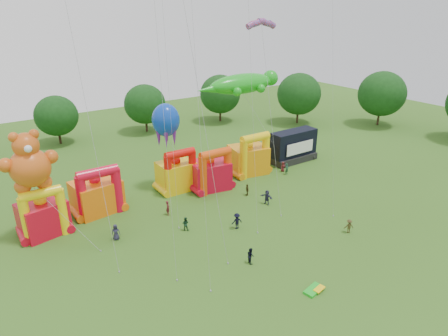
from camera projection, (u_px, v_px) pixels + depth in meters
ground at (331, 307)px, 34.30m from camera, size 160.00×160.00×0.00m
tree_ring at (323, 246)px, 31.78m from camera, size 125.52×127.65×12.07m
bouncy_castle_0 at (43, 216)px, 44.43m from camera, size 5.41×4.67×6.03m
bouncy_castle_1 at (97, 194)px, 49.32m from camera, size 6.01×5.07×6.32m
bouncy_castle_2 at (177, 174)px, 55.23m from camera, size 4.77×3.84×6.25m
bouncy_castle_3 at (211, 173)px, 55.64m from camera, size 5.79×4.94×6.18m
bouncy_castle_4 at (249, 158)px, 60.78m from camera, size 6.08×5.23×6.62m
stage_trailer at (293, 147)px, 65.47m from camera, size 8.18×3.22×5.23m
teddy_bear_kite at (54, 200)px, 42.04m from camera, size 7.36×8.85×12.41m
gecko_kite at (258, 116)px, 62.36m from camera, size 15.04×9.32×14.48m
octopus_kite at (181, 152)px, 54.28m from camera, size 5.73×6.94×12.15m
parafoil_kites at (183, 117)px, 37.42m from camera, size 24.51×13.55×29.83m
diamond_kites at (224, 85)px, 39.43m from camera, size 24.33×18.01×41.05m
folded_kite_bundle at (314, 290)px, 36.16m from camera, size 2.16×1.41×0.31m
spectator_0 at (116, 232)px, 43.82m from camera, size 1.05×0.84×1.86m
spectator_1 at (168, 208)px, 49.01m from camera, size 0.67×0.81×1.90m
spectator_2 at (185, 224)px, 45.71m from camera, size 1.02×1.01×1.66m
spectator_3 at (237, 221)px, 45.96m from camera, size 1.38×0.95×1.97m
spectator_4 at (247, 190)px, 54.14m from camera, size 0.68×1.04×1.64m
spectator_5 at (267, 197)px, 51.69m from camera, size 1.13×1.88×1.94m
spectator_6 at (283, 167)px, 61.93m from camera, size 0.78×0.52×1.56m
spectator_7 at (287, 169)px, 60.85m from camera, size 0.73×0.58×1.76m
spectator_8 at (251, 255)px, 39.88m from camera, size 0.83×0.96×1.69m
spectator_9 at (349, 226)px, 45.20m from camera, size 1.24×1.03×1.67m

